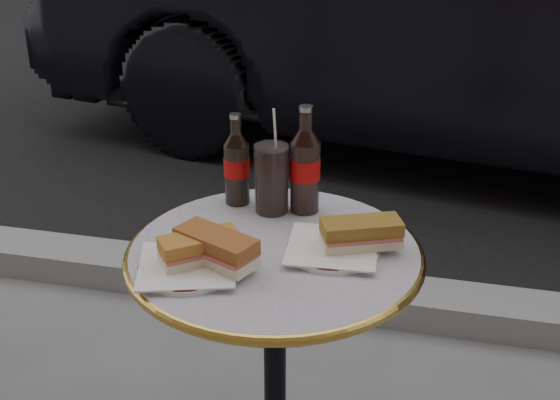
% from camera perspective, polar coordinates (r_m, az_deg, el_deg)
% --- Properties ---
extents(asphalt_road, '(40.00, 8.00, 0.00)m').
position_cam_1_polar(asphalt_road, '(6.41, 10.42, 11.95)').
color(asphalt_road, black).
rests_on(asphalt_road, ground).
extents(curb, '(40.00, 0.20, 0.12)m').
position_cam_1_polar(curb, '(2.57, 4.39, -7.63)').
color(curb, gray).
rests_on(curb, ground).
extents(bistro_table, '(0.62, 0.62, 0.73)m').
position_cam_1_polar(bistro_table, '(1.67, -0.41, -14.96)').
color(bistro_table, '#BAB2C4').
rests_on(bistro_table, ground).
extents(plate_left, '(0.22, 0.22, 0.01)m').
position_cam_1_polar(plate_left, '(1.39, -7.55, -5.48)').
color(plate_left, silver).
rests_on(plate_left, bistro_table).
extents(plate_right, '(0.21, 0.21, 0.01)m').
position_cam_1_polar(plate_right, '(1.45, 4.26, -4.03)').
color(plate_right, white).
rests_on(plate_right, bistro_table).
extents(sandwich_left_a, '(0.17, 0.15, 0.05)m').
position_cam_1_polar(sandwich_left_a, '(1.39, -6.54, -4.01)').
color(sandwich_left_a, '#B4722D').
rests_on(sandwich_left_a, plate_left).
extents(sandwich_left_b, '(0.19, 0.14, 0.06)m').
position_cam_1_polar(sandwich_left_b, '(1.38, -5.20, -3.99)').
color(sandwich_left_b, brown).
rests_on(sandwich_left_b, plate_left).
extents(sandwich_right, '(0.18, 0.13, 0.06)m').
position_cam_1_polar(sandwich_right, '(1.44, 6.60, -2.83)').
color(sandwich_right, olive).
rests_on(sandwich_right, plate_right).
extents(cola_bottle_left, '(0.08, 0.08, 0.22)m').
position_cam_1_polar(cola_bottle_left, '(1.61, -3.56, 3.34)').
color(cola_bottle_left, black).
rests_on(cola_bottle_left, bistro_table).
extents(cola_bottle_right, '(0.07, 0.07, 0.25)m').
position_cam_1_polar(cola_bottle_right, '(1.57, 2.06, 3.31)').
color(cola_bottle_right, black).
rests_on(cola_bottle_right, bistro_table).
extents(cola_glass, '(0.10, 0.10, 0.16)m').
position_cam_1_polar(cola_glass, '(1.58, -0.69, 1.76)').
color(cola_glass, black).
rests_on(cola_glass, bistro_table).
extents(parked_car, '(2.54, 5.17, 1.63)m').
position_cam_1_polar(parked_car, '(3.97, 17.84, 15.05)').
color(parked_car, black).
rests_on(parked_car, ground).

